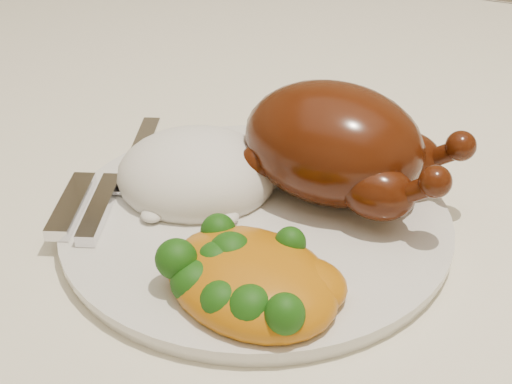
% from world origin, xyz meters
% --- Properties ---
extents(dining_table, '(1.60, 0.90, 0.76)m').
position_xyz_m(dining_table, '(0.00, 0.00, 0.67)').
color(dining_table, brown).
rests_on(dining_table, floor).
extents(tablecloth, '(1.73, 1.03, 0.18)m').
position_xyz_m(tablecloth, '(0.00, 0.00, 0.74)').
color(tablecloth, white).
rests_on(tablecloth, dining_table).
extents(dinner_plate, '(0.36, 0.36, 0.01)m').
position_xyz_m(dinner_plate, '(0.06, -0.15, 0.77)').
color(dinner_plate, silver).
rests_on(dinner_plate, tablecloth).
extents(roast_chicken, '(0.18, 0.12, 0.09)m').
position_xyz_m(roast_chicken, '(0.10, -0.10, 0.82)').
color(roast_chicken, '#491907').
rests_on(roast_chicken, dinner_plate).
extents(rice_mound, '(0.16, 0.15, 0.07)m').
position_xyz_m(rice_mound, '(0.00, -0.14, 0.79)').
color(rice_mound, white).
rests_on(rice_mound, dinner_plate).
extents(mac_and_cheese, '(0.15, 0.13, 0.05)m').
position_xyz_m(mac_and_cheese, '(0.09, -0.23, 0.79)').
color(mac_and_cheese, '#C1750C').
rests_on(mac_and_cheese, dinner_plate).
extents(cutlery, '(0.08, 0.20, 0.01)m').
position_xyz_m(cutlery, '(-0.06, -0.17, 0.79)').
color(cutlery, silver).
rests_on(cutlery, dinner_plate).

